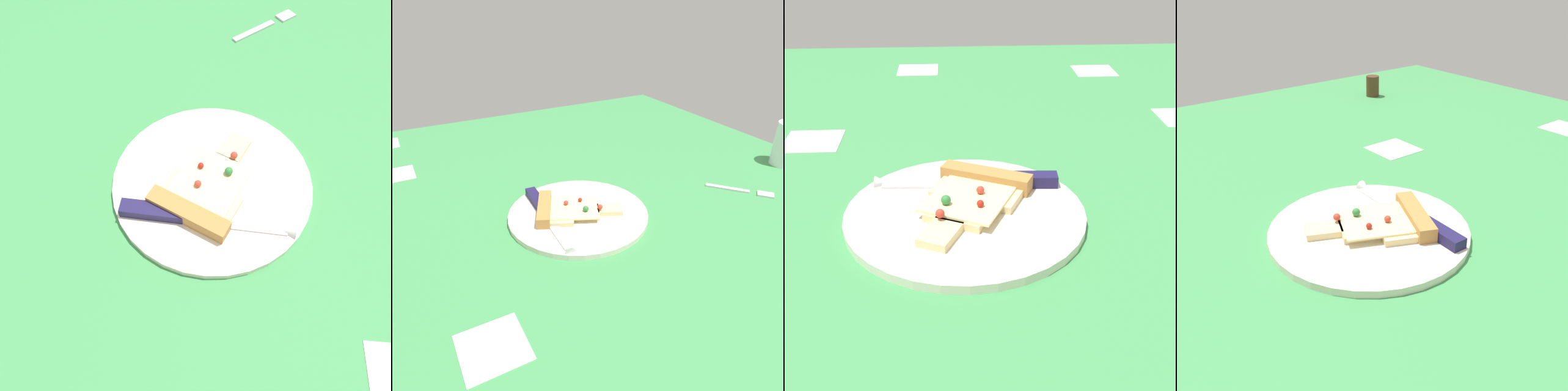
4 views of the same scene
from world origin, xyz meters
The scene contains 4 objects.
ground_plane centered at (0.04, -0.03, -1.50)cm, with size 158.31×158.31×3.00cm.
plate centered at (-7.43, -2.94, 0.55)cm, with size 29.17×29.17×1.09cm, color silver.
pizza_slice centered at (-5.09, -4.03, 1.88)cm, with size 19.07×14.82×2.49cm.
knife centered at (-1.00, -5.70, 1.69)cm, with size 3.31×24.08×2.45cm.
Camera 3 is at (-63.89, -1.53, 34.45)cm, focal length 49.71 mm.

